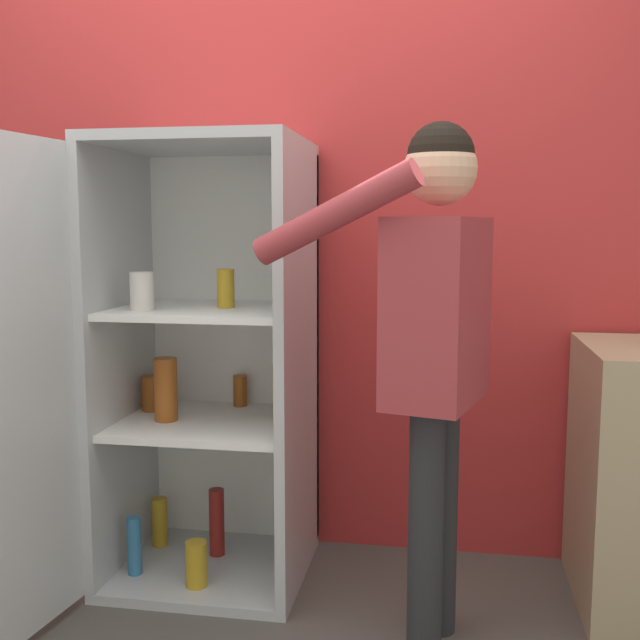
% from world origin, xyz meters
% --- Properties ---
extents(wall_back, '(7.00, 0.06, 2.55)m').
position_xyz_m(wall_back, '(0.00, 0.98, 1.27)').
color(wall_back, '#B72D2D').
rests_on(wall_back, ground_plane).
extents(refrigerator, '(0.83, 1.31, 1.57)m').
position_xyz_m(refrigerator, '(-0.29, 0.52, 0.78)').
color(refrigerator, '#B7BABC').
rests_on(refrigerator, ground_plane).
extents(person, '(0.69, 0.52, 1.57)m').
position_xyz_m(person, '(0.62, 0.28, 1.00)').
color(person, '#262628').
rests_on(person, ground_plane).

